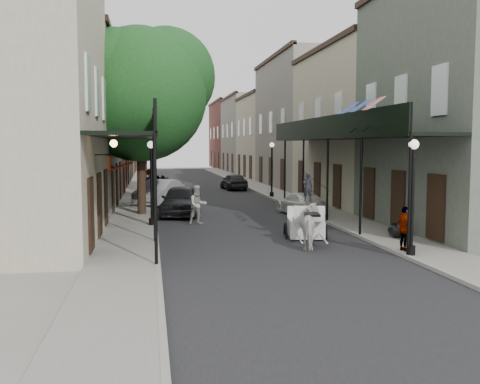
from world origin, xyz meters
name	(u,v)px	position (x,y,z in m)	size (l,w,h in m)	color
ground	(273,251)	(0.00, 0.00, 0.00)	(140.00, 140.00, 0.00)	gray
road	(209,196)	(0.00, 20.00, 0.01)	(8.00, 90.00, 0.01)	black
sidewalk_left	(138,197)	(-5.00, 20.00, 0.06)	(2.20, 90.00, 0.12)	gray
sidewalk_right	(278,195)	(5.00, 20.00, 0.06)	(2.20, 90.00, 0.12)	gray
building_row_left	(97,127)	(-8.60, 30.00, 5.25)	(5.00, 80.00, 10.50)	#B7AE92
building_row_right	(291,128)	(8.60, 30.00, 5.25)	(5.00, 80.00, 10.50)	gray
gallery_left	(135,136)	(-4.79, 6.98, 4.05)	(2.20, 18.05, 4.88)	black
gallery_right	(337,137)	(4.79, 6.98, 4.05)	(2.20, 18.05, 4.88)	black
tree_near	(148,89)	(-4.20, 10.18, 6.49)	(7.31, 6.80, 9.63)	#382619
tree_far	(148,117)	(-4.25, 24.18, 5.84)	(6.45, 6.00, 8.61)	#382619
lamppost_right_near	(412,195)	(4.10, -2.00, 2.05)	(0.32, 0.32, 3.71)	black
lamppost_left	(151,181)	(-4.10, 6.00, 2.05)	(0.32, 0.32, 3.71)	black
lamppost_right_far	(272,169)	(4.10, 18.00, 2.05)	(0.32, 0.32, 3.71)	black
horse	(312,226)	(1.50, 0.28, 0.78)	(0.84, 1.85, 1.56)	beige
carriage	(305,211)	(1.94, 2.68, 1.02)	(1.83, 2.50, 2.62)	black
pedestrian_walking	(198,205)	(-2.00, 6.68, 0.90)	(0.87, 0.68, 1.80)	#A1A399
pedestrian_sidewalk_left	(150,182)	(-4.20, 21.22, 1.03)	(1.17, 0.67, 1.82)	gray
pedestrian_sidewalk_right	(405,229)	(4.20, -1.36, 0.87)	(0.88, 0.37, 1.50)	gray
car_left_near	(181,200)	(-2.60, 9.91, 0.79)	(1.86, 4.62, 1.58)	black
car_left_mid	(160,192)	(-3.60, 15.11, 0.76)	(1.61, 4.61, 1.52)	#A6A5AB
car_left_far	(157,181)	(-3.60, 27.82, 0.59)	(1.96, 4.25, 1.18)	black
car_right_near	(301,204)	(3.60, 9.00, 0.60)	(1.68, 4.13, 1.20)	white
car_right_far	(234,181)	(2.60, 25.39, 0.69)	(1.62, 4.02, 1.37)	black
trash_bags	(398,230)	(5.23, 1.26, 0.39)	(0.94, 1.09, 0.58)	black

